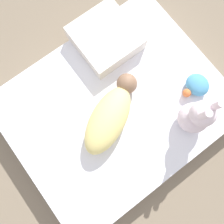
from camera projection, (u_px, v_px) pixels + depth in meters
name	position (u px, v px, depth m)	size (l,w,h in m)	color
ground_plane	(115.00, 111.00, 1.39)	(12.00, 12.00, 0.00)	#7A6B56
bed_mattress	(116.00, 109.00, 1.30)	(1.18, 0.96, 0.18)	white
swaddled_baby	(110.00, 116.00, 1.13)	(0.47, 0.33, 0.14)	#EFDB7F
pillow	(105.00, 38.00, 1.23)	(0.33, 0.34, 0.10)	white
bunny_plush	(197.00, 116.00, 1.08)	(0.16, 0.16, 0.33)	silver
turtle_plush	(197.00, 85.00, 1.19)	(0.15, 0.13, 0.08)	#4C99C6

